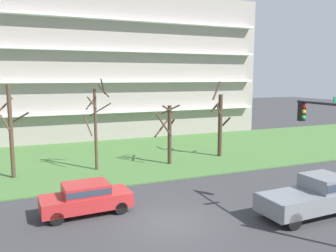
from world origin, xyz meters
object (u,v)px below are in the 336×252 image
tree_far_right (220,123)px  pickup_gray_center_left (314,195)px  tree_left (11,130)px  sedan_red_near_left (86,197)px  tree_right (169,132)px  tree_center (96,124)px

tree_far_right → pickup_gray_center_left: 13.24m
tree_far_right → pickup_gray_center_left: (-2.35, -12.88, -1.94)m
tree_left → tree_far_right: size_ratio=0.98×
tree_left → sedan_red_near_left: tree_left is taller
tree_far_right → pickup_gray_center_left: size_ratio=1.18×
tree_left → tree_right: 11.15m
tree_right → tree_far_right: size_ratio=0.73×
tree_right → pickup_gray_center_left: bearing=-77.3°
tree_center → tree_right: (5.52, -0.40, -0.85)m
tree_center → pickup_gray_center_left: bearing=-56.5°
tree_center → pickup_gray_center_left: (8.24, -12.46, -2.44)m
tree_left → sedan_red_near_left: 9.13m
tree_left → pickup_gray_center_left: tree_left is taller
tree_right → pickup_gray_center_left: 12.46m
tree_center → pickup_gray_center_left: size_ratio=1.22×
tree_center → sedan_red_near_left: bearing=-104.9°
tree_far_right → sedan_red_near_left: 15.37m
pickup_gray_center_left → sedan_red_near_left: bearing=154.6°
tree_right → pickup_gray_center_left: (2.72, -12.05, -1.59)m
tree_left → tree_center: tree_center is taller
tree_center → tree_right: bearing=-4.2°
pickup_gray_center_left → tree_left: bearing=135.8°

